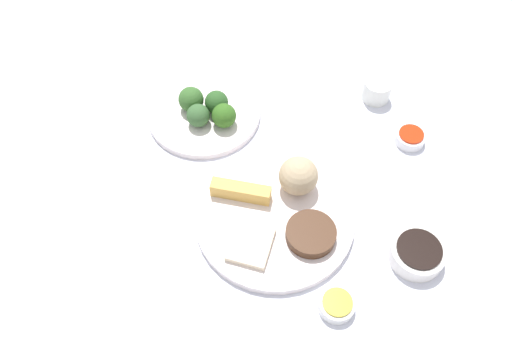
{
  "coord_description": "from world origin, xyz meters",
  "views": [
    {
      "loc": [
        0.02,
        0.5,
        0.84
      ],
      "look_at": [
        0.08,
        -0.04,
        0.06
      ],
      "focal_mm": 36.08,
      "sensor_mm": 36.0,
      "label": 1
    }
  ],
  "objects_px": {
    "main_plate": "(275,217)",
    "sauce_ramekin_sweet_and_sour": "(410,138)",
    "soy_sauce_bowl": "(417,254)",
    "teacup": "(377,90)",
    "broccoli_plate": "(204,113)",
    "sauce_ramekin_hot_mustard": "(337,305)"
  },
  "relations": [
    {
      "from": "main_plate",
      "to": "sauce_ramekin_sweet_and_sour",
      "type": "bearing_deg",
      "value": -139.8
    },
    {
      "from": "broccoli_plate",
      "to": "sauce_ramekin_sweet_and_sour",
      "type": "xyz_separation_m",
      "value": [
        -0.43,
        0.02,
        0.0
      ]
    },
    {
      "from": "broccoli_plate",
      "to": "soy_sauce_bowl",
      "type": "xyz_separation_m",
      "value": [
        -0.42,
        0.28,
        0.01
      ]
    },
    {
      "from": "main_plate",
      "to": "soy_sauce_bowl",
      "type": "height_order",
      "value": "soy_sauce_bowl"
    },
    {
      "from": "main_plate",
      "to": "sauce_ramekin_sweet_and_sour",
      "type": "height_order",
      "value": "sauce_ramekin_sweet_and_sour"
    },
    {
      "from": "main_plate",
      "to": "teacup",
      "type": "xyz_separation_m",
      "value": [
        -0.19,
        -0.33,
        0.02
      ]
    },
    {
      "from": "teacup",
      "to": "broccoli_plate",
      "type": "bearing_deg",
      "value": 14.51
    },
    {
      "from": "sauce_ramekin_sweet_and_sour",
      "to": "soy_sauce_bowl",
      "type": "bearing_deg",
      "value": 89.14
    },
    {
      "from": "sauce_ramekin_hot_mustard",
      "to": "sauce_ramekin_sweet_and_sour",
      "type": "distance_m",
      "value": 0.39
    },
    {
      "from": "soy_sauce_bowl",
      "to": "teacup",
      "type": "relative_size",
      "value": 1.59
    },
    {
      "from": "main_plate",
      "to": "sauce_ramekin_sweet_and_sour",
      "type": "distance_m",
      "value": 0.33
    },
    {
      "from": "teacup",
      "to": "main_plate",
      "type": "bearing_deg",
      "value": 60.28
    },
    {
      "from": "main_plate",
      "to": "sauce_ramekin_sweet_and_sour",
      "type": "xyz_separation_m",
      "value": [
        -0.25,
        -0.21,
        0.0
      ]
    },
    {
      "from": "broccoli_plate",
      "to": "teacup",
      "type": "relative_size",
      "value": 3.98
    },
    {
      "from": "broccoli_plate",
      "to": "main_plate",
      "type": "bearing_deg",
      "value": 126.06
    },
    {
      "from": "broccoli_plate",
      "to": "teacup",
      "type": "xyz_separation_m",
      "value": [
        -0.36,
        -0.09,
        0.02
      ]
    },
    {
      "from": "soy_sauce_bowl",
      "to": "sauce_ramekin_hot_mustard",
      "type": "distance_m",
      "value": 0.17
    },
    {
      "from": "sauce_ramekin_sweet_and_sour",
      "to": "teacup",
      "type": "xyz_separation_m",
      "value": [
        0.07,
        -0.11,
        0.01
      ]
    },
    {
      "from": "broccoli_plate",
      "to": "sauce_ramekin_sweet_and_sour",
      "type": "relative_size",
      "value": 3.94
    },
    {
      "from": "soy_sauce_bowl",
      "to": "main_plate",
      "type": "bearing_deg",
      "value": -10.68
    },
    {
      "from": "broccoli_plate",
      "to": "sauce_ramekin_hot_mustard",
      "type": "xyz_separation_m",
      "value": [
        -0.29,
        0.39,
        0.0
      ]
    },
    {
      "from": "main_plate",
      "to": "teacup",
      "type": "relative_size",
      "value": 4.88
    }
  ]
}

